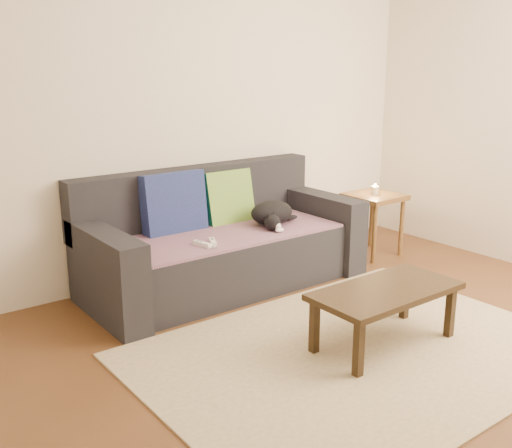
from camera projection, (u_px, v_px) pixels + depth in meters
The scene contains 13 objects.
ground at pixel (377, 363), 3.39m from camera, with size 4.50×4.50×0.00m, color brown.
back_wall at pixel (188, 109), 4.59m from camera, with size 4.50×0.04×2.60m, color beige.
sofa at pixel (221, 246), 4.52m from camera, with size 2.10×0.94×0.87m.
throw_blanket at pixel (228, 233), 4.42m from camera, with size 1.66×0.74×0.02m, color #44294D.
cushion_navy at pixel (174, 206), 4.39m from camera, with size 0.49×0.12×0.49m, color #111F4C.
cushion_green at pixel (228, 197), 4.68m from camera, with size 0.41×0.10×0.41m, color #0E5C40.
cat at pixel (272, 214), 4.58m from camera, with size 0.44×0.41×0.18m.
wii_remote_a at pixel (202, 244), 4.06m from camera, with size 0.15×0.04×0.03m, color white.
wii_remote_b at pixel (213, 242), 4.10m from camera, with size 0.15×0.04×0.03m, color white.
side_table at pixel (374, 205), 5.21m from camera, with size 0.43×0.43×0.54m.
candle at pixel (375, 190), 5.18m from camera, with size 0.06×0.06×0.09m.
rug at pixel (357, 352), 3.51m from camera, with size 2.50×1.80×0.01m, color tan.
coffee_table at pixel (386, 296), 3.52m from camera, with size 0.92×0.46×0.37m.
Camera 1 is at (-2.40, -2.03, 1.64)m, focal length 42.00 mm.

